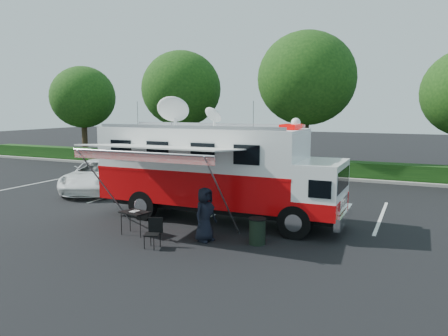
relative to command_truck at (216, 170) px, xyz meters
The scene contains 10 objects.
ground_plane 1.89m from the command_truck, ahead, with size 120.00×120.00×0.00m, color black.
back_border 13.33m from the command_truck, 84.59° to the left, with size 60.00×6.14×8.87m.
stall_lines 3.57m from the command_truck, 97.98° to the left, with size 24.12×5.50×0.01m.
command_truck is the anchor object (origin of this frame).
awning 2.90m from the command_truck, 107.41° to the right, with size 5.00×2.59×3.02m.
white_suv 8.52m from the command_truck, 160.75° to the left, with size 2.57×5.58×1.55m, color white.
person 3.23m from the command_truck, 72.50° to the right, with size 0.84×0.54×1.71m, color black.
folding_table 3.46m from the command_truck, 120.44° to the right, with size 1.03×0.82×0.78m.
folding_chair 3.93m from the command_truck, 95.22° to the right, with size 0.56×0.59×0.90m.
trash_bin 3.51m from the command_truck, 41.48° to the right, with size 0.55×0.55×0.82m.
Camera 1 is at (6.74, -14.36, 4.19)m, focal length 35.00 mm.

